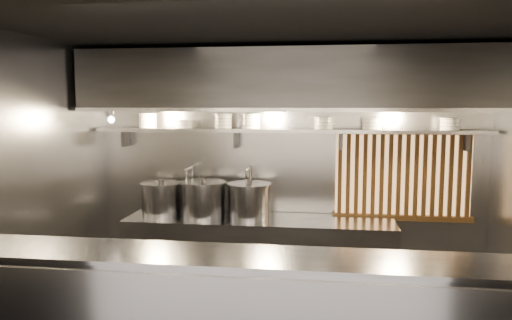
% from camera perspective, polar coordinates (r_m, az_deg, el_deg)
% --- Properties ---
extents(ceiling, '(4.50, 4.50, 0.00)m').
position_cam_1_polar(ceiling, '(4.36, 2.38, 14.58)').
color(ceiling, black).
rests_on(ceiling, wall_back).
extents(wall_back, '(4.50, 0.00, 4.50)m').
position_cam_1_polar(wall_back, '(5.87, 3.71, -1.21)').
color(wall_back, gray).
rests_on(wall_back, floor).
extents(wall_left, '(0.00, 3.00, 3.00)m').
position_cam_1_polar(wall_left, '(5.12, -23.68, -2.89)').
color(wall_left, gray).
rests_on(wall_left, floor).
extents(cooking_bench, '(3.00, 0.70, 0.90)m').
position_cam_1_polar(cooking_bench, '(5.75, 0.33, -11.08)').
color(cooking_bench, gray).
rests_on(cooking_bench, floor).
extents(bowl_shelf, '(4.40, 0.34, 0.04)m').
position_cam_1_polar(bowl_shelf, '(5.64, 3.61, 3.38)').
color(bowl_shelf, gray).
rests_on(bowl_shelf, wall_back).
extents(exhaust_hood, '(4.40, 0.81, 0.65)m').
position_cam_1_polar(exhaust_hood, '(5.42, 3.48, 9.01)').
color(exhaust_hood, '#2D2D30').
rests_on(exhaust_hood, ceiling).
extents(wood_screen, '(1.56, 0.09, 1.04)m').
position_cam_1_polar(wood_screen, '(5.88, 16.43, -1.65)').
color(wood_screen, '#FFBD72').
rests_on(wood_screen, wall_back).
extents(faucet_left, '(0.04, 0.30, 0.50)m').
position_cam_1_polar(faucet_left, '(5.94, -7.52, -2.06)').
color(faucet_left, silver).
rests_on(faucet_left, wall_back).
extents(faucet_right, '(0.04, 0.30, 0.50)m').
position_cam_1_polar(faucet_right, '(5.80, -0.83, -2.22)').
color(faucet_right, silver).
rests_on(faucet_right, wall_back).
extents(heat_lamp, '(0.25, 0.35, 0.20)m').
position_cam_1_polar(heat_lamp, '(5.65, -16.41, 5.03)').
color(heat_lamp, gray).
rests_on(heat_lamp, exhaust_hood).
extents(pendant_bulb, '(0.09, 0.09, 0.19)m').
position_cam_1_polar(pendant_bulb, '(5.53, 2.49, 4.17)').
color(pendant_bulb, '#2D2D30').
rests_on(pendant_bulb, exhaust_hood).
extents(stock_pot_left, '(0.53, 0.53, 0.41)m').
position_cam_1_polar(stock_pot_left, '(5.89, -10.79, -4.34)').
color(stock_pot_left, gray).
rests_on(stock_pot_left, cooking_bench).
extents(stock_pot_mid, '(0.59, 0.59, 0.43)m').
position_cam_1_polar(stock_pot_mid, '(5.64, -0.77, -4.63)').
color(stock_pot_mid, gray).
rests_on(stock_pot_mid, cooking_bench).
extents(stock_pot_right, '(0.64, 0.64, 0.44)m').
position_cam_1_polar(stock_pot_right, '(5.72, -6.01, -4.43)').
color(stock_pot_right, gray).
rests_on(stock_pot_right, cooking_bench).
extents(bowl_stack_0, '(0.22, 0.22, 0.17)m').
position_cam_1_polar(bowl_stack_0, '(5.99, -12.24, 4.43)').
color(bowl_stack_0, white).
rests_on(bowl_stack_0, bowl_shelf).
extents(bowl_stack_1, '(0.22, 0.22, 0.09)m').
position_cam_1_polar(bowl_stack_1, '(5.85, -8.18, 4.09)').
color(bowl_stack_1, white).
rests_on(bowl_stack_1, bowl_shelf).
extents(bowl_stack_2, '(0.21, 0.21, 0.17)m').
position_cam_1_polar(bowl_stack_2, '(5.74, -3.75, 4.48)').
color(bowl_stack_2, white).
rests_on(bowl_stack_2, bowl_shelf).
extents(bowl_stack_3, '(0.23, 0.23, 0.17)m').
position_cam_1_polar(bowl_stack_3, '(5.69, -0.59, 4.47)').
color(bowl_stack_3, white).
rests_on(bowl_stack_3, bowl_shelf).
extents(bowl_stack_4, '(0.22, 0.22, 0.13)m').
position_cam_1_polar(bowl_stack_4, '(5.62, 7.73, 4.20)').
color(bowl_stack_4, white).
rests_on(bowl_stack_4, bowl_shelf).
extents(bowl_stack_5, '(0.23, 0.23, 0.13)m').
position_cam_1_polar(bowl_stack_5, '(5.65, 13.12, 4.10)').
color(bowl_stack_5, white).
rests_on(bowl_stack_5, bowl_shelf).
extents(bowl_stack_6, '(0.22, 0.22, 0.13)m').
position_cam_1_polar(bowl_stack_6, '(5.78, 21.28, 3.88)').
color(bowl_stack_6, white).
rests_on(bowl_stack_6, bowl_shelf).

